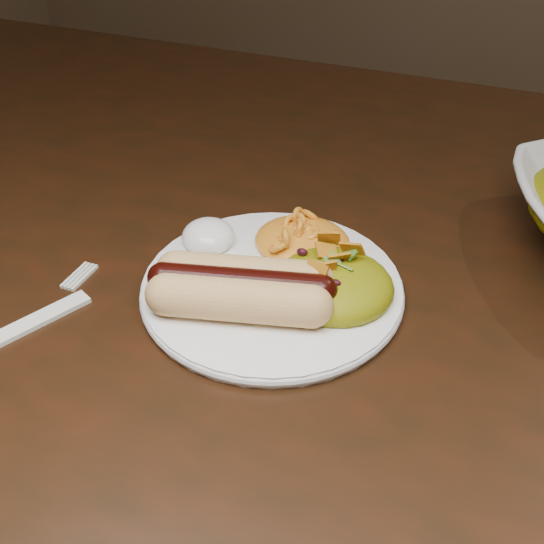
% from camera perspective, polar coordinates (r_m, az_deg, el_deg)
% --- Properties ---
extents(table, '(1.60, 0.90, 0.75)m').
position_cam_1_polar(table, '(0.61, 6.90, -5.76)').
color(table, black).
rests_on(table, floor).
extents(plate, '(0.27, 0.27, 0.01)m').
position_cam_1_polar(plate, '(0.51, 0.00, -1.37)').
color(plate, white).
rests_on(plate, table).
extents(hotdog, '(0.12, 0.09, 0.03)m').
position_cam_1_polar(hotdog, '(0.48, -2.76, -1.36)').
color(hotdog, '#E6C96F').
rests_on(hotdog, plate).
extents(mac_and_cheese, '(0.09, 0.08, 0.03)m').
position_cam_1_polar(mac_and_cheese, '(0.54, 2.78, 3.78)').
color(mac_and_cheese, orange).
rests_on(mac_and_cheese, plate).
extents(sour_cream, '(0.05, 0.05, 0.03)m').
position_cam_1_polar(sour_cream, '(0.54, -5.78, 3.70)').
color(sour_cream, white).
rests_on(sour_cream, plate).
extents(taco_salad, '(0.09, 0.09, 0.04)m').
position_cam_1_polar(taco_salad, '(0.49, 5.59, -0.29)').
color(taco_salad, '#BC6501').
rests_on(taco_salad, plate).
extents(fork, '(0.07, 0.12, 0.00)m').
position_cam_1_polar(fork, '(0.52, -21.06, -4.44)').
color(fork, silver).
rests_on(fork, table).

